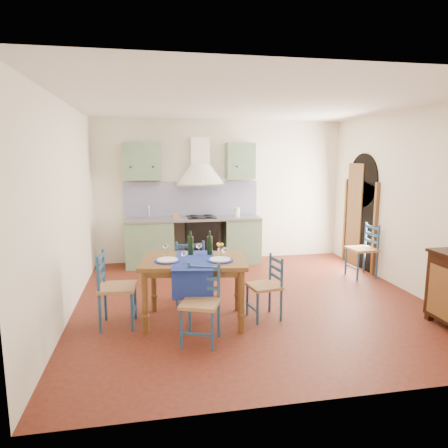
# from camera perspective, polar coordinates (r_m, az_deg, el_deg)

# --- Properties ---
(floor) EXTENTS (5.00, 5.00, 0.00)m
(floor) POSITION_cam_1_polar(r_m,az_deg,el_deg) (5.99, 3.87, -10.77)
(floor) COLOR #43180E
(floor) RESTS_ON ground
(back_wall) EXTENTS (5.00, 0.96, 2.80)m
(back_wall) POSITION_cam_1_polar(r_m,az_deg,el_deg) (7.86, -3.51, 2.00)
(back_wall) COLOR silver
(back_wall) RESTS_ON ground
(right_wall) EXTENTS (0.26, 5.00, 2.80)m
(right_wall) POSITION_cam_1_polar(r_m,az_deg,el_deg) (6.97, 23.73, 2.62)
(right_wall) COLOR silver
(right_wall) RESTS_ON ground
(left_wall) EXTENTS (0.04, 5.00, 2.80)m
(left_wall) POSITION_cam_1_polar(r_m,az_deg,el_deg) (5.59, -21.64, 1.89)
(left_wall) COLOR silver
(left_wall) RESTS_ON ground
(ceiling) EXTENTS (5.00, 5.00, 0.01)m
(ceiling) POSITION_cam_1_polar(r_m,az_deg,el_deg) (5.67, 4.20, 16.88)
(ceiling) COLOR silver
(ceiling) RESTS_ON back_wall
(dining_table) EXTENTS (1.40, 1.09, 1.14)m
(dining_table) POSITION_cam_1_polar(r_m,az_deg,el_deg) (5.04, -4.22, -6.06)
(dining_table) COLOR brown
(dining_table) RESTS_ON ground
(chair_near) EXTENTS (0.53, 0.53, 0.88)m
(chair_near) POSITION_cam_1_polar(r_m,az_deg,el_deg) (4.59, -3.30, -11.21)
(chair_near) COLOR navy
(chair_near) RESTS_ON ground
(chair_far) EXTENTS (0.45, 0.45, 0.94)m
(chair_far) POSITION_cam_1_polar(r_m,az_deg,el_deg) (5.76, -5.05, -6.57)
(chair_far) COLOR navy
(chair_far) RESTS_ON ground
(chair_left) EXTENTS (0.47, 0.47, 0.94)m
(chair_left) POSITION_cam_1_polar(r_m,az_deg,el_deg) (5.15, -15.35, -8.83)
(chair_left) COLOR navy
(chair_left) RESTS_ON ground
(chair_right) EXTENTS (0.44, 0.44, 0.82)m
(chair_right) POSITION_cam_1_polar(r_m,az_deg,el_deg) (5.25, 6.05, -8.86)
(chair_right) COLOR navy
(chair_right) RESTS_ON ground
(chair_spare) EXTENTS (0.47, 0.47, 0.93)m
(chair_spare) POSITION_cam_1_polar(r_m,az_deg,el_deg) (7.41, 19.31, -3.46)
(chair_spare) COLOR navy
(chair_spare) RESTS_ON ground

